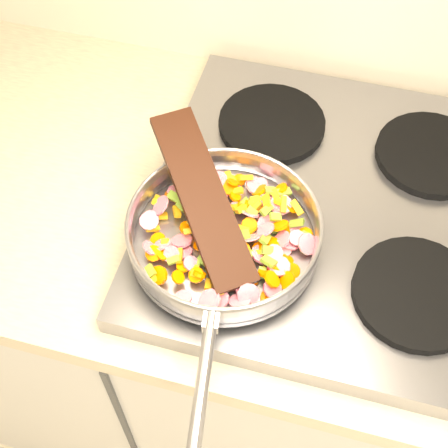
# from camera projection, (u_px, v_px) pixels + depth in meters

# --- Properties ---
(cooktop) EXTENTS (0.60, 0.60, 0.04)m
(cooktop) POSITION_uv_depth(u_px,v_px,m) (335.00, 210.00, 1.03)
(cooktop) COLOR #939399
(cooktop) RESTS_ON counter_top
(grate_fl) EXTENTS (0.19, 0.19, 0.02)m
(grate_fl) POSITION_uv_depth(u_px,v_px,m) (232.00, 251.00, 0.95)
(grate_fl) COLOR black
(grate_fl) RESTS_ON cooktop
(grate_fr) EXTENTS (0.19, 0.19, 0.02)m
(grate_fr) POSITION_uv_depth(u_px,v_px,m) (417.00, 293.00, 0.91)
(grate_fr) COLOR black
(grate_fr) RESTS_ON cooktop
(grate_bl) EXTENTS (0.19, 0.19, 0.02)m
(grate_bl) POSITION_uv_depth(u_px,v_px,m) (272.00, 123.00, 1.11)
(grate_bl) COLOR black
(grate_bl) RESTS_ON cooktop
(grate_br) EXTENTS (0.19, 0.19, 0.02)m
(grate_br) POSITION_uv_depth(u_px,v_px,m) (431.00, 154.00, 1.07)
(grate_br) COLOR black
(grate_br) RESTS_ON cooktop
(saute_pan) EXTENTS (0.33, 0.50, 0.05)m
(saute_pan) POSITION_uv_depth(u_px,v_px,m) (224.00, 232.00, 0.93)
(saute_pan) COLOR #9E9EA5
(saute_pan) RESTS_ON grate_fl
(vegetable_heap) EXTENTS (0.28, 0.27, 0.05)m
(vegetable_heap) POSITION_uv_depth(u_px,v_px,m) (235.00, 234.00, 0.94)
(vegetable_heap) COLOR #FF7000
(vegetable_heap) RESTS_ON saute_pan
(wooden_spatula) EXTENTS (0.22, 0.27, 0.09)m
(wooden_spatula) POSITION_uv_depth(u_px,v_px,m) (203.00, 197.00, 0.92)
(wooden_spatula) COLOR black
(wooden_spatula) RESTS_ON saute_pan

